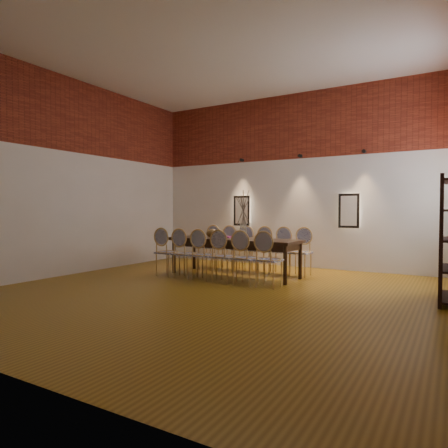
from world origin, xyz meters
The scene contains 28 objects.
floor centered at (0.00, 0.00, -0.01)m, with size 7.00×7.00×0.02m, color #886014.
ceiling centered at (0.00, 0.00, 4.01)m, with size 7.00×7.00×0.02m, color silver.
wall_back centered at (0.00, 3.55, 2.00)m, with size 7.00×0.10×4.00m, color silver.
wall_left centered at (-3.55, 0.00, 2.00)m, with size 0.10×7.00×4.00m, color silver.
brick_band_back centered at (0.00, 3.48, 3.25)m, with size 7.00×0.02×1.50m, color maroon.
brick_band_left centered at (-3.48, 0.00, 3.25)m, with size 0.02×7.00×1.50m, color maroon.
niche_left centered at (-1.30, 3.45, 1.30)m, with size 0.36×0.06×0.66m, color #FFEAC6.
niche_right centered at (1.30, 3.45, 1.30)m, with size 0.36×0.06×0.66m, color #FFEAC6.
spot_fixture_left centered at (-1.30, 3.42, 2.55)m, with size 0.08×0.08×0.10m, color black.
spot_fixture_mid centered at (0.20, 3.42, 2.55)m, with size 0.08×0.08×0.10m, color black.
spot_fixture_right centered at (1.60, 3.42, 2.55)m, with size 0.08×0.08×0.10m, color black.
dining_table centered at (-0.53, 1.62, 0.38)m, with size 2.68×0.86×0.75m, color black.
chair_near_a centered at (-1.67, 0.96, 0.47)m, with size 0.44×0.44×0.94m, color tan, non-canonical shape.
chair_near_b centered at (-1.22, 0.94, 0.47)m, with size 0.44×0.44×0.94m, color tan, non-canonical shape.
chair_near_c centered at (-0.78, 0.92, 0.47)m, with size 0.44×0.44×0.94m, color tan, non-canonical shape.
chair_near_d centered at (-0.33, 0.90, 0.47)m, with size 0.44×0.44×0.94m, color tan, non-canonical shape.
chair_near_e centered at (0.12, 0.89, 0.47)m, with size 0.44×0.44×0.94m, color tan, non-canonical shape.
chair_near_f centered at (0.56, 0.87, 0.47)m, with size 0.44×0.44×0.94m, color tan, non-canonical shape.
chair_far_a centered at (-1.61, 2.38, 0.47)m, with size 0.44×0.44×0.94m, color tan, non-canonical shape.
chair_far_b centered at (-1.17, 2.36, 0.47)m, with size 0.44×0.44×0.94m, color tan, non-canonical shape.
chair_far_c centered at (-0.72, 2.34, 0.47)m, with size 0.44×0.44×0.94m, color tan, non-canonical shape.
chair_far_d centered at (-0.28, 2.32, 0.47)m, with size 0.44×0.44×0.94m, color tan, non-canonical shape.
chair_far_e centered at (0.17, 2.31, 0.47)m, with size 0.44×0.44×0.94m, color tan, non-canonical shape.
chair_far_f centered at (0.62, 2.29, 0.47)m, with size 0.44×0.44×0.94m, color tan, non-canonical shape.
vase centered at (-0.32, 1.62, 0.90)m, with size 0.14×0.14×0.30m, color silver.
dried_branches centered at (-0.32, 1.62, 1.35)m, with size 0.50×0.50×0.70m, color brown, non-canonical shape.
bowl centered at (-1.03, 1.59, 0.84)m, with size 0.24×0.24×0.18m, color brown.
book centered at (-0.82, 1.80, 0.77)m, with size 0.26×0.18×0.03m, color #932675.
Camera 1 is at (3.30, -5.33, 1.32)m, focal length 32.00 mm.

